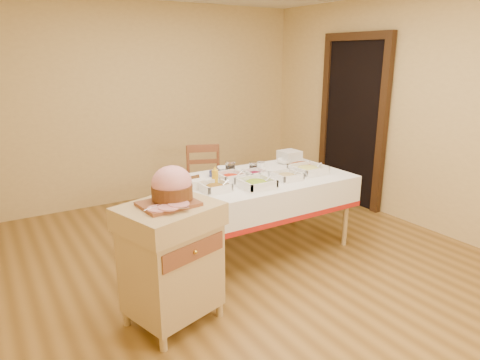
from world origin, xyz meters
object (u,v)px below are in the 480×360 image
ham_on_board (171,188)px  preserve_jar_right (253,168)px  dining_table (258,193)px  preserve_jar_left (230,168)px  mustard_bottle (215,177)px  dining_chair (205,185)px  plate_stack (289,156)px  butcher_cart (171,257)px  brass_platter (302,166)px  bread_basket (193,183)px

ham_on_board → preserve_jar_right: bearing=34.3°
dining_table → preserve_jar_right: preserve_jar_right is taller
preserve_jar_left → preserve_jar_right: size_ratio=1.19×
ham_on_board → mustard_bottle: size_ratio=2.20×
dining_chair → plate_stack: 1.03m
dining_table → butcher_cart: butcher_cart is taller
plate_stack → preserve_jar_left: bearing=-171.7°
dining_chair → preserve_jar_right: (0.20, -0.71, 0.33)m
ham_on_board → brass_platter: (1.82, 0.75, -0.25)m
ham_on_board → plate_stack: (1.90, 1.07, -0.21)m
dining_table → ham_on_board: (-1.20, -0.68, 0.43)m
preserve_jar_left → preserve_jar_right: 0.24m
dining_chair → mustard_bottle: (-0.36, -0.91, 0.37)m
dining_table → preserve_jar_left: size_ratio=13.69×
ham_on_board → plate_stack: ham_on_board is taller
dining_chair → brass_platter: bearing=-47.2°
preserve_jar_right → plate_stack: (0.63, 0.20, 0.01)m
preserve_jar_right → mustard_bottle: (-0.56, -0.20, 0.03)m
butcher_cart → mustard_bottle: size_ratio=4.96×
dining_table → mustard_bottle: (-0.49, -0.02, 0.24)m
butcher_cart → ham_on_board: (0.04, 0.03, 0.51)m
butcher_cart → brass_platter: size_ratio=2.70×
dining_table → preserve_jar_right: 0.29m
dining_chair → brass_platter: (0.76, -0.82, 0.31)m
ham_on_board → bread_basket: bearing=54.8°
ham_on_board → preserve_jar_right: size_ratio=3.66×
dining_chair → preserve_jar_right: dining_chair is taller
bread_basket → dining_table: bearing=-4.3°
dining_chair → preserve_jar_right: size_ratio=8.27×
preserve_jar_left → preserve_jar_right: preserve_jar_left is taller
preserve_jar_left → brass_platter: preserve_jar_left is taller
dining_table → dining_chair: dining_chair is taller
mustard_bottle → butcher_cart: bearing=-137.1°
plate_stack → brass_platter: size_ratio=0.63×
mustard_bottle → bread_basket: bearing=159.5°
butcher_cart → bread_basket: size_ratio=4.16×
preserve_jar_right → bread_basket: bearing=-170.1°
preserve_jar_left → bread_basket: size_ratio=0.60×
butcher_cart → brass_platter: (1.86, 0.78, 0.26)m
preserve_jar_right → plate_stack: plate_stack is taller
brass_platter → dining_chair: bearing=132.8°
butcher_cart → preserve_jar_left: 1.48m
dining_chair → bread_basket: 1.05m
preserve_jar_right → brass_platter: bearing=-11.3°
ham_on_board → mustard_bottle: (0.71, 0.66, -0.19)m
preserve_jar_right → bread_basket: (-0.75, -0.13, -0.01)m
dining_table → bread_basket: (-0.68, 0.05, 0.20)m
butcher_cart → plate_stack: 2.25m
dining_chair → brass_platter: size_ratio=2.72×
dining_table → bread_basket: bearing=175.7°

